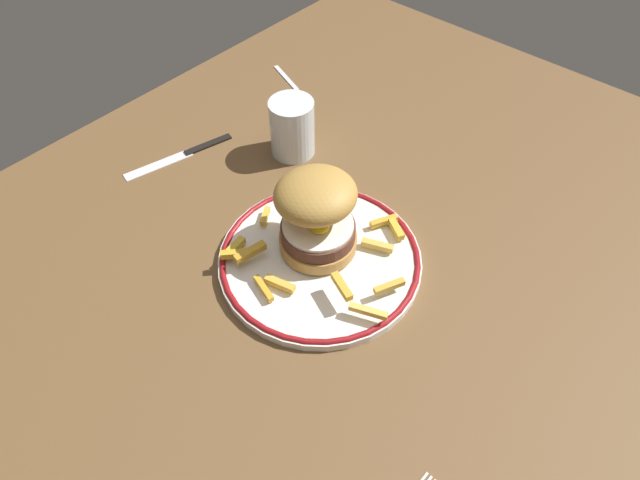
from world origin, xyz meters
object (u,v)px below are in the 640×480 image
object	(u,v)px
dinner_plate	(320,259)
water_glass	(292,131)
burger	(317,213)
knife	(188,152)
spoon	(300,92)

from	to	relation	value
dinner_plate	water_glass	bearing A→B (deg)	52.03
burger	knife	xyz separation A→B (cm)	(1.24, 28.45, -6.90)
knife	spoon	size ratio (longest dim) A/B	1.36
dinner_plate	water_glass	distance (cm)	23.32
knife	spoon	bearing A→B (deg)	-5.38
burger	spoon	world-z (taller)	burger
burger	water_glass	distance (cm)	20.98
water_glass	knife	bearing A→B (deg)	133.53
dinner_plate	spoon	bearing A→B (deg)	46.69
knife	water_glass	bearing A→B (deg)	-46.47
knife	dinner_plate	bearing A→B (deg)	-95.12
burger	water_glass	xyz separation A→B (cm)	(12.75, 16.34, -3.27)
dinner_plate	knife	bearing A→B (deg)	84.88
water_glass	spoon	distance (cm)	16.14
burger	spoon	size ratio (longest dim) A/B	0.88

